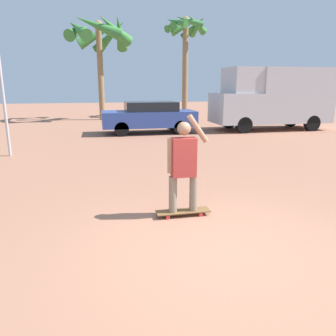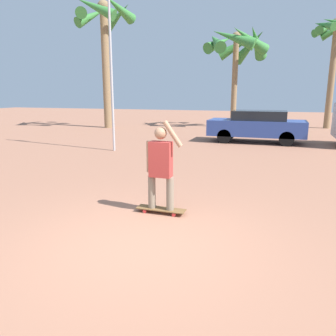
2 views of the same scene
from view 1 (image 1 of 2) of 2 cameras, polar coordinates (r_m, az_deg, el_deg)
ground_plane at (r=4.66m, az=9.39°, el=-14.22°), size 80.00×80.00×0.00m
skateboard at (r=5.75m, az=2.63°, el=-7.58°), size 0.94×0.25×0.09m
person_skateboarder at (r=5.48m, az=2.73°, el=1.09°), size 0.70×0.23×1.67m
camper_van at (r=17.56m, az=17.87°, el=11.72°), size 5.83×2.17×3.03m
parked_car_blue at (r=15.55m, az=-3.30°, el=8.96°), size 4.32×1.80×1.46m
palm_tree_near_van at (r=24.50m, az=3.03°, el=22.35°), size 3.01×3.05×6.88m
palm_tree_center_background at (r=22.24m, az=-11.82°, el=21.83°), size 4.28×4.29×6.40m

